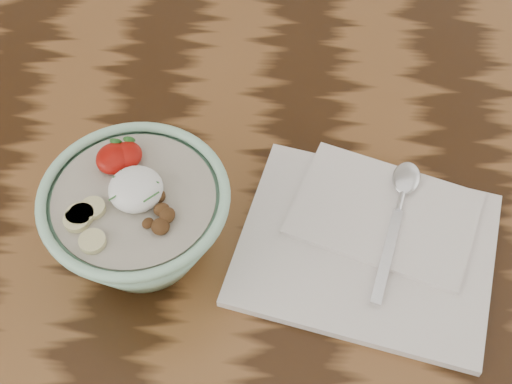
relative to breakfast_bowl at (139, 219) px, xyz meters
The scene contains 4 objects.
table 25.07cm from the breakfast_bowl, 16.88° to the left, with size 160.00×90.00×75.00cm.
breakfast_bowl is the anchor object (origin of this frame).
napkin 27.05cm from the breakfast_bowl, ahead, with size 33.66×29.57×1.79cm.
spoon 31.45cm from the breakfast_bowl, 14.85° to the left, with size 7.30×20.18×1.06cm.
Camera 1 is at (-2.98, -47.53, 147.45)cm, focal length 50.00 mm.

